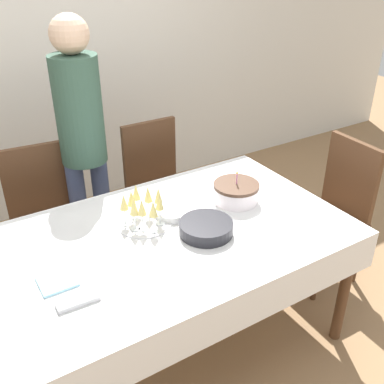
# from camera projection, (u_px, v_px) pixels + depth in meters

# --- Properties ---
(ground_plane) EXTENTS (12.00, 12.00, 0.00)m
(ground_plane) POSITION_uv_depth(u_px,v_px,m) (170.00, 341.00, 2.58)
(ground_plane) COLOR #93704C
(wall_back) EXTENTS (8.00, 0.05, 2.70)m
(wall_back) POSITION_uv_depth(u_px,v_px,m) (41.00, 44.00, 3.32)
(wall_back) COLOR silver
(wall_back) RESTS_ON ground_plane
(dining_table) EXTENTS (1.82, 1.09, 0.75)m
(dining_table) POSITION_uv_depth(u_px,v_px,m) (167.00, 250.00, 2.27)
(dining_table) COLOR white
(dining_table) RESTS_ON ground_plane
(dining_chair_far_left) EXTENTS (0.46, 0.46, 0.95)m
(dining_chair_far_left) POSITION_uv_depth(u_px,v_px,m) (45.00, 216.00, 2.79)
(dining_chair_far_left) COLOR #51331E
(dining_chair_far_left) RESTS_ON ground_plane
(dining_chair_far_right) EXTENTS (0.42, 0.42, 0.95)m
(dining_chair_far_right) POSITION_uv_depth(u_px,v_px,m) (158.00, 184.00, 3.16)
(dining_chair_far_right) COLOR #51331E
(dining_chair_far_right) RESTS_ON ground_plane
(dining_chair_right_end) EXTENTS (0.44, 0.44, 0.95)m
(dining_chair_right_end) POSITION_uv_depth(u_px,v_px,m) (334.00, 206.00, 2.89)
(dining_chair_right_end) COLOR #51331E
(dining_chair_right_end) RESTS_ON ground_plane
(birthday_cake) EXTENTS (0.25, 0.25, 0.18)m
(birthday_cake) POSITION_uv_depth(u_px,v_px,m) (236.00, 192.00, 2.48)
(birthday_cake) COLOR white
(birthday_cake) RESTS_ON dining_table
(champagne_tray) EXTENTS (0.28, 0.28, 0.18)m
(champagne_tray) POSITION_uv_depth(u_px,v_px,m) (143.00, 207.00, 2.25)
(champagne_tray) COLOR silver
(champagne_tray) RESTS_ON dining_table
(plate_stack_main) EXTENTS (0.27, 0.27, 0.06)m
(plate_stack_main) POSITION_uv_depth(u_px,v_px,m) (206.00, 228.00, 2.21)
(plate_stack_main) COLOR black
(plate_stack_main) RESTS_ON dining_table
(plate_stack_dessert) EXTENTS (0.20, 0.20, 0.03)m
(plate_stack_dessert) POSITION_uv_depth(u_px,v_px,m) (172.00, 211.00, 2.37)
(plate_stack_dessert) COLOR white
(plate_stack_dessert) RESTS_ON dining_table
(cake_knife) EXTENTS (0.30, 0.06, 0.00)m
(cake_knife) POSITION_uv_depth(u_px,v_px,m) (263.00, 215.00, 2.37)
(cake_knife) COLOR silver
(cake_knife) RESTS_ON dining_table
(fork_pile) EXTENTS (0.17, 0.07, 0.02)m
(fork_pile) POSITION_uv_depth(u_px,v_px,m) (78.00, 301.00, 1.79)
(fork_pile) COLOR silver
(fork_pile) RESTS_ON dining_table
(napkin_pile) EXTENTS (0.15, 0.15, 0.01)m
(napkin_pile) POSITION_uv_depth(u_px,v_px,m) (57.00, 281.00, 1.90)
(napkin_pile) COLOR #8CC6E0
(napkin_pile) RESTS_ON dining_table
(person_standing) EXTENTS (0.28, 0.28, 1.69)m
(person_standing) POSITION_uv_depth(u_px,v_px,m) (81.00, 130.00, 2.71)
(person_standing) COLOR #3F4C72
(person_standing) RESTS_ON ground_plane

